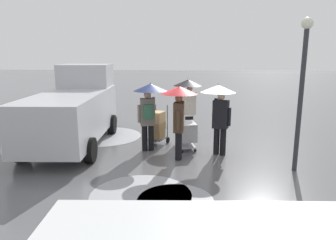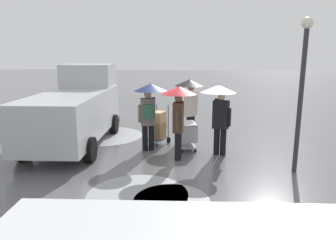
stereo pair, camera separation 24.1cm
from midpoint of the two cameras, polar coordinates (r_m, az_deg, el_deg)
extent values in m
plane|color=#5B5B5E|center=(10.36, 2.58, -4.86)|extent=(90.00, 90.00, 0.00)
cylinder|color=#999BA0|center=(11.89, -12.25, -2.85)|extent=(2.78, 2.78, 0.01)
cylinder|color=#999BA0|center=(6.79, 0.31, -14.34)|extent=(1.62, 1.62, 0.01)
cylinder|color=#999BA0|center=(7.05, -5.98, -13.38)|extent=(2.23, 2.23, 0.01)
cube|color=#B7BABF|center=(10.71, -17.72, 0.98)|extent=(2.15, 5.27, 1.40)
cube|color=#B7BABF|center=(12.37, -15.30, 7.81)|extent=(1.89, 1.47, 0.84)
cube|color=black|center=(13.14, -14.25, 4.57)|extent=(1.66, 0.12, 0.63)
cube|color=#232326|center=(13.35, -13.97, 0.12)|extent=(1.96, 0.23, 0.24)
cylinder|color=black|center=(12.66, -19.46, -0.70)|extent=(0.27, 0.73, 0.72)
cylinder|color=black|center=(12.12, -10.73, -0.76)|extent=(0.27, 0.73, 0.72)
cylinder|color=black|center=(9.80, -25.88, -4.91)|extent=(0.27, 0.73, 0.72)
cylinder|color=black|center=(9.10, -14.73, -5.33)|extent=(0.27, 0.73, 0.72)
cube|color=#B2B2B7|center=(9.90, 2.75, -2.06)|extent=(0.66, 0.85, 0.56)
cube|color=#B2B2B7|center=(10.02, 2.72, -4.61)|extent=(0.59, 0.76, 0.04)
cylinder|color=#B2B2B7|center=(10.21, 2.32, 0.69)|extent=(0.58, 0.15, 0.04)
sphere|color=black|center=(9.81, 4.26, -5.56)|extent=(0.10, 0.10, 0.10)
sphere|color=black|center=(9.73, 1.85, -5.69)|extent=(0.10, 0.10, 0.10)
sphere|color=black|center=(10.37, 3.53, -4.55)|extent=(0.10, 0.10, 0.10)
sphere|color=black|center=(10.30, 1.26, -4.66)|extent=(0.10, 0.10, 0.10)
cube|color=#515156|center=(10.53, -2.57, -3.34)|extent=(0.67, 0.74, 0.03)
cylinder|color=#515156|center=(10.56, -0.78, -0.21)|extent=(0.04, 0.04, 1.10)
cylinder|color=#515156|center=(10.76, -2.88, 0.00)|extent=(0.04, 0.04, 1.10)
cylinder|color=black|center=(10.72, -0.67, -3.70)|extent=(0.12, 0.20, 0.20)
cylinder|color=black|center=(10.93, -2.94, -3.40)|extent=(0.12, 0.20, 0.20)
cube|color=#A37F51|center=(10.49, -2.57, -2.49)|extent=(0.51, 0.57, 0.29)
cube|color=#A37F51|center=(10.43, -2.59, -1.08)|extent=(0.55, 0.59, 0.24)
cube|color=tan|center=(10.36, -2.60, 0.52)|extent=(0.53, 0.58, 0.35)
cylinder|color=black|center=(9.56, 9.27, -3.92)|extent=(0.18, 0.18, 0.82)
cylinder|color=black|center=(9.61, 8.12, -3.79)|extent=(0.18, 0.18, 0.82)
cube|color=black|center=(9.39, 8.86, 1.02)|extent=(0.51, 0.42, 0.84)
sphere|color=beige|center=(9.30, 8.96, 4.29)|extent=(0.22, 0.22, 0.22)
cylinder|color=black|center=(9.33, 10.38, 0.59)|extent=(0.10, 0.10, 0.55)
cylinder|color=black|center=(9.38, 7.81, 2.41)|extent=(0.20, 0.32, 0.50)
cylinder|color=#333338|center=(9.35, 8.34, 3.36)|extent=(0.02, 0.02, 0.86)
cone|color=white|center=(9.30, 8.41, 5.67)|extent=(1.04, 1.04, 0.22)
sphere|color=#333338|center=(9.28, 8.44, 6.47)|extent=(0.04, 0.04, 0.04)
cylinder|color=black|center=(9.87, -4.96, -3.27)|extent=(0.18, 0.18, 0.82)
cylinder|color=black|center=(9.89, -3.80, -3.22)|extent=(0.18, 0.18, 0.82)
cube|color=slate|center=(9.69, -4.46, 1.49)|extent=(0.49, 0.37, 0.84)
sphere|color=tan|center=(9.61, -4.51, 4.65)|extent=(0.22, 0.22, 0.22)
cylinder|color=slate|center=(9.68, -5.99, 1.14)|extent=(0.10, 0.10, 0.55)
cylinder|color=slate|center=(9.69, -3.43, 2.82)|extent=(0.16, 0.32, 0.50)
cylinder|color=#333338|center=(9.64, -3.91, 3.72)|extent=(0.02, 0.02, 0.86)
cone|color=navy|center=(9.59, -3.94, 5.97)|extent=(1.04, 1.04, 0.22)
sphere|color=#333338|center=(9.58, -3.95, 6.74)|extent=(0.04, 0.04, 0.04)
cube|color=#33664C|center=(9.49, -4.36, 1.50)|extent=(0.33, 0.22, 0.44)
cylinder|color=black|center=(8.99, 1.11, -4.80)|extent=(0.18, 0.18, 0.82)
cylinder|color=black|center=(9.18, 1.24, -4.44)|extent=(0.18, 0.18, 0.82)
cube|color=#473323|center=(8.88, 1.20, 0.52)|extent=(0.31, 0.46, 0.84)
sphere|color=#8C6647|center=(8.78, 1.22, 3.97)|extent=(0.22, 0.22, 0.22)
cylinder|color=#473323|center=(8.63, 1.03, -0.15)|extent=(0.10, 0.10, 0.55)
cylinder|color=#473323|center=(9.01, 1.19, 2.12)|extent=(0.31, 0.12, 0.50)
cylinder|color=#333338|center=(8.90, 1.27, 3.04)|extent=(0.02, 0.02, 0.86)
cone|color=red|center=(8.85, 1.28, 5.47)|extent=(1.04, 1.04, 0.22)
sphere|color=#333338|center=(8.84, 1.29, 6.31)|extent=(0.04, 0.04, 0.04)
cylinder|color=black|center=(11.49, 3.56, -1.03)|extent=(0.18, 0.18, 0.82)
cylinder|color=black|center=(11.33, 2.97, -1.21)|extent=(0.18, 0.18, 0.82)
cube|color=#B2A899|center=(11.24, 3.32, 2.99)|extent=(0.49, 0.52, 0.84)
sphere|color=beige|center=(11.17, 3.35, 5.73)|extent=(0.22, 0.22, 0.22)
cylinder|color=#B2A899|center=(11.46, 4.08, 2.91)|extent=(0.10, 0.10, 0.55)
cylinder|color=#B2A899|center=(11.06, 2.87, 3.99)|extent=(0.30, 0.26, 0.50)
cylinder|color=#333338|center=(11.11, 3.04, 4.87)|extent=(0.02, 0.02, 0.86)
cone|color=black|center=(11.07, 3.06, 6.82)|extent=(1.04, 1.04, 0.22)
sphere|color=#333338|center=(11.06, 3.07, 7.49)|extent=(0.04, 0.04, 0.04)
cylinder|color=#2D2D33|center=(8.50, 22.21, 2.92)|extent=(0.12, 0.12, 3.60)
sphere|color=#EAEACC|center=(8.44, 23.30, 15.89)|extent=(0.28, 0.28, 0.28)
camera|label=1|loc=(0.12, -90.73, -0.16)|focal=33.44mm
camera|label=2|loc=(0.12, 89.27, 0.16)|focal=33.44mm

